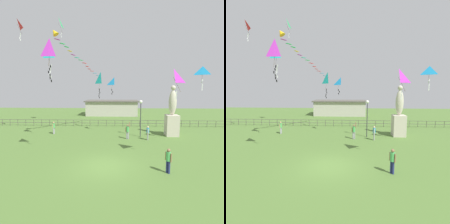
# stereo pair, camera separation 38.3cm
# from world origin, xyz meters

# --- Properties ---
(ground_plane) EXTENTS (80.00, 80.00, 0.00)m
(ground_plane) POSITION_xyz_m (0.00, 0.00, 0.00)
(ground_plane) COLOR #517533
(statue_monument) EXTENTS (1.43, 1.43, 5.91)m
(statue_monument) POSITION_xyz_m (7.24, 8.90, 2.09)
(statue_monument) COLOR beige
(statue_monument) RESTS_ON ground_plane
(lamppost) EXTENTS (0.36, 0.36, 4.24)m
(lamppost) POSITION_xyz_m (3.49, 8.23, 3.10)
(lamppost) COLOR #38383D
(lamppost) RESTS_ON ground_plane
(person_0) EXTENTS (0.28, 0.46, 1.53)m
(person_0) POSITION_xyz_m (4.14, 6.92, 0.88)
(person_0) COLOR #99999E
(person_0) RESTS_ON ground_plane
(person_1) EXTENTS (0.28, 0.45, 1.52)m
(person_1) POSITION_xyz_m (-6.98, 9.06, 0.87)
(person_1) COLOR #99999E
(person_1) RESTS_ON ground_plane
(person_2) EXTENTS (0.49, 0.30, 1.91)m
(person_2) POSITION_xyz_m (1.97, 7.20, 0.96)
(person_2) COLOR #99999E
(person_2) RESTS_ON ground_plane
(person_3) EXTENTS (0.34, 0.42, 1.66)m
(person_3) POSITION_xyz_m (4.26, -0.88, 0.95)
(person_3) COLOR navy
(person_3) RESTS_ON ground_plane
(kite_0) EXTENTS (0.84, 0.67, 3.29)m
(kite_0) POSITION_xyz_m (-4.30, 1.78, 8.46)
(kite_0) COLOR #B22DB2
(kite_1) EXTENTS (1.13, 1.15, 1.98)m
(kite_1) POSITION_xyz_m (0.41, 9.68, 6.31)
(kite_1) COLOR #198CD1
(kite_2) EXTENTS (1.04, 1.12, 3.43)m
(kite_2) POSITION_xyz_m (-1.42, 11.57, 6.84)
(kite_2) COLOR #19B2B2
(kite_3) EXTENTS (0.92, 0.67, 3.27)m
(kite_3) POSITION_xyz_m (-5.84, 5.99, 9.07)
(kite_3) COLOR #19B2B2
(kite_4) EXTENTS (0.89, 0.87, 2.69)m
(kite_4) POSITION_xyz_m (-7.48, 13.81, 14.61)
(kite_4) COLOR #1EB759
(kite_5) EXTENTS (1.09, 1.07, 2.18)m
(kite_5) POSITION_xyz_m (5.07, 1.50, 6.30)
(kite_5) COLOR #B22DB2
(kite_6) EXTENTS (0.93, 0.94, 2.35)m
(kite_6) POSITION_xyz_m (-10.44, 8.49, 12.68)
(kite_6) COLOR red
(kite_7) EXTENTS (1.18, 0.91, 2.26)m
(kite_7) POSITION_xyz_m (9.01, 5.67, 7.10)
(kite_7) COLOR #198CD1
(streamer_kite) EXTENTS (4.20, 8.56, 4.30)m
(streamer_kite) POSITION_xyz_m (-4.87, 6.91, 10.44)
(streamer_kite) COLOR yellow
(waterfront_railing) EXTENTS (36.04, 0.06, 0.95)m
(waterfront_railing) POSITION_xyz_m (-0.31, 14.00, 0.62)
(waterfront_railing) COLOR #4C4742
(waterfront_railing) RESTS_ON ground_plane
(pavilion_building) EXTENTS (11.11, 5.52, 3.12)m
(pavilion_building) POSITION_xyz_m (-0.56, 26.00, 1.58)
(pavilion_building) COLOR #B7B2A3
(pavilion_building) RESTS_ON ground_plane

